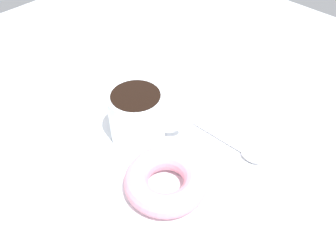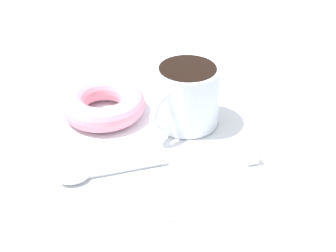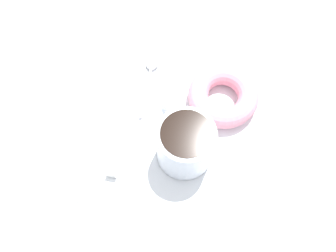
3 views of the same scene
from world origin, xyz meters
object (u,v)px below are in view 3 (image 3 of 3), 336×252
(coffee_cup, at_px, (185,143))
(donut, at_px, (223,96))
(spoon, at_px, (151,70))
(sugar_cube, at_px, (112,171))

(coffee_cup, height_order, donut, coffee_cup)
(coffee_cup, height_order, spoon, coffee_cup)
(coffee_cup, distance_m, sugar_cube, 0.12)
(spoon, relative_size, sugar_cube, 8.04)
(coffee_cup, bearing_deg, spoon, -149.15)
(coffee_cup, bearing_deg, sugar_cube, -62.80)
(donut, height_order, spoon, donut)
(donut, bearing_deg, sugar_cube, -43.32)
(coffee_cup, relative_size, spoon, 0.80)
(spoon, xyz_separation_m, sugar_cube, (0.20, -0.02, 0.00))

